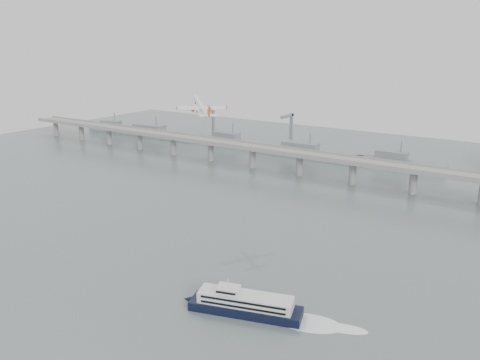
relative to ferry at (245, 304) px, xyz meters
The scene contains 5 objects.
ground 53.50m from the ferry, 160.56° to the left, with size 900.00×900.00×0.00m, color slate.
bridge 224.14m from the ferry, 103.29° to the left, with size 800.00×22.00×23.90m.
distant_fleet 349.69m from the ferry, 126.02° to the left, with size 453.00×60.90×40.00m.
ferry is the anchor object (origin of this frame).
airliner 136.03m from the ferry, 136.61° to the left, with size 30.96×30.12×14.94m.
Camera 1 is at (148.74, -173.32, 116.04)m, focal length 35.00 mm.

